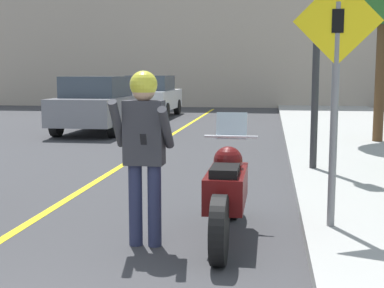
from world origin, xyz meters
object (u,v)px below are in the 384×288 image
(motorcycle, at_px, (227,191))
(crossing_sign, at_px, (336,79))
(traffic_light, at_px, (318,5))
(person_biker, at_px, (144,139))
(parked_car_grey, at_px, (99,104))
(parked_car_white, at_px, (152,96))

(motorcycle, relative_size, crossing_sign, 0.88)
(motorcycle, xyz_separation_m, traffic_light, (1.19, 3.70, 2.39))
(crossing_sign, bearing_deg, person_biker, -165.13)
(parked_car_grey, bearing_deg, motorcycle, -64.65)
(parked_car_white, bearing_deg, person_biker, -77.58)
(parked_car_grey, bearing_deg, person_biker, -69.36)
(parked_car_white, bearing_deg, parked_car_grey, -92.59)
(person_biker, distance_m, parked_car_grey, 10.93)
(crossing_sign, xyz_separation_m, parked_car_grey, (-5.77, 9.71, -0.86))
(person_biker, distance_m, traffic_light, 4.89)
(motorcycle, xyz_separation_m, crossing_sign, (1.11, 0.13, 1.20))
(parked_car_grey, height_order, parked_car_white, same)
(parked_car_grey, bearing_deg, traffic_light, -46.35)
(motorcycle, distance_m, parked_car_white, 16.46)
(parked_car_grey, bearing_deg, parked_car_white, 87.41)
(person_biker, xyz_separation_m, traffic_light, (2.00, 4.09, 1.79))
(motorcycle, distance_m, parked_car_grey, 10.89)
(crossing_sign, distance_m, traffic_light, 3.77)
(person_biker, height_order, parked_car_grey, person_biker)
(person_biker, bearing_deg, parked_car_grey, 110.64)
(motorcycle, height_order, parked_car_grey, parked_car_grey)
(motorcycle, relative_size, traffic_light, 0.58)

